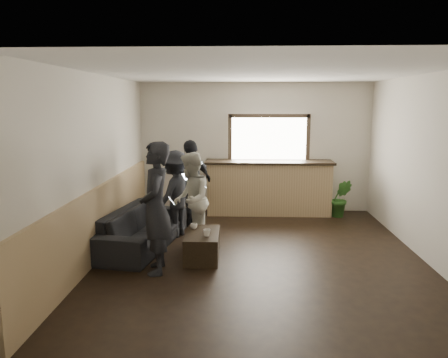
{
  "coord_description": "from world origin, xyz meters",
  "views": [
    {
      "loc": [
        -0.27,
        -6.53,
        2.36
      ],
      "look_at": [
        -0.56,
        0.4,
        1.15
      ],
      "focal_mm": 35.0,
      "sensor_mm": 36.0,
      "label": 1
    }
  ],
  "objects_px": {
    "potted_plant": "(340,198)",
    "person_d": "(192,183)",
    "sofa": "(142,228)",
    "coffee_table": "(203,245)",
    "bar_counter": "(269,184)",
    "person_a": "(156,208)",
    "person_c": "(175,194)",
    "cup_b": "(207,233)",
    "cup_a": "(194,226)",
    "person_b": "(191,200)"
  },
  "relations": [
    {
      "from": "cup_a",
      "to": "person_d",
      "type": "xyz_separation_m",
      "value": [
        -0.22,
        1.66,
        0.39
      ]
    },
    {
      "from": "person_b",
      "to": "cup_b",
      "type": "bearing_deg",
      "value": 20.32
    },
    {
      "from": "person_b",
      "to": "person_c",
      "type": "xyz_separation_m",
      "value": [
        -0.35,
        0.51,
        -0.01
      ]
    },
    {
      "from": "cup_a",
      "to": "cup_b",
      "type": "xyz_separation_m",
      "value": [
        0.23,
        -0.37,
        0.01
      ]
    },
    {
      "from": "sofa",
      "to": "potted_plant",
      "type": "height_order",
      "value": "potted_plant"
    },
    {
      "from": "person_a",
      "to": "person_c",
      "type": "xyz_separation_m",
      "value": [
        -0.0,
        1.69,
        -0.15
      ]
    },
    {
      "from": "coffee_table",
      "to": "cup_b",
      "type": "xyz_separation_m",
      "value": [
        0.08,
        -0.17,
        0.25
      ]
    },
    {
      "from": "cup_a",
      "to": "person_b",
      "type": "bearing_deg",
      "value": 102.61
    },
    {
      "from": "coffee_table",
      "to": "person_a",
      "type": "height_order",
      "value": "person_a"
    },
    {
      "from": "potted_plant",
      "to": "person_c",
      "type": "distance_m",
      "value": 3.58
    },
    {
      "from": "person_c",
      "to": "potted_plant",
      "type": "bearing_deg",
      "value": 140.09
    },
    {
      "from": "bar_counter",
      "to": "coffee_table",
      "type": "height_order",
      "value": "bar_counter"
    },
    {
      "from": "bar_counter",
      "to": "coffee_table",
      "type": "xyz_separation_m",
      "value": [
        -1.17,
        -2.82,
        -0.44
      ]
    },
    {
      "from": "person_a",
      "to": "person_c",
      "type": "bearing_deg",
      "value": 171.95
    },
    {
      "from": "coffee_table",
      "to": "cup_b",
      "type": "distance_m",
      "value": 0.31
    },
    {
      "from": "person_a",
      "to": "person_d",
      "type": "height_order",
      "value": "person_a"
    },
    {
      "from": "sofa",
      "to": "person_d",
      "type": "distance_m",
      "value": 1.6
    },
    {
      "from": "person_d",
      "to": "coffee_table",
      "type": "bearing_deg",
      "value": 50.08
    },
    {
      "from": "bar_counter",
      "to": "person_a",
      "type": "xyz_separation_m",
      "value": [
        -1.77,
        -3.39,
        0.28
      ]
    },
    {
      "from": "sofa",
      "to": "cup_b",
      "type": "relative_size",
      "value": 20.38
    },
    {
      "from": "potted_plant",
      "to": "person_a",
      "type": "xyz_separation_m",
      "value": [
        -3.25,
        -3.15,
        0.52
      ]
    },
    {
      "from": "bar_counter",
      "to": "person_c",
      "type": "height_order",
      "value": "bar_counter"
    },
    {
      "from": "coffee_table",
      "to": "person_b",
      "type": "xyz_separation_m",
      "value": [
        -0.25,
        0.61,
        0.58
      ]
    },
    {
      "from": "sofa",
      "to": "person_a",
      "type": "height_order",
      "value": "person_a"
    },
    {
      "from": "sofa",
      "to": "potted_plant",
      "type": "xyz_separation_m",
      "value": [
        3.7,
        2.08,
        0.08
      ]
    },
    {
      "from": "cup_a",
      "to": "cup_b",
      "type": "relative_size",
      "value": 1.04
    },
    {
      "from": "coffee_table",
      "to": "cup_a",
      "type": "xyz_separation_m",
      "value": [
        -0.15,
        0.2,
        0.25
      ]
    },
    {
      "from": "potted_plant",
      "to": "bar_counter",
      "type": "bearing_deg",
      "value": 170.71
    },
    {
      "from": "cup_a",
      "to": "sofa",
      "type": "bearing_deg",
      "value": 161.33
    },
    {
      "from": "person_c",
      "to": "bar_counter",
      "type": "bearing_deg",
      "value": 159.88
    },
    {
      "from": "sofa",
      "to": "coffee_table",
      "type": "distance_m",
      "value": 1.16
    },
    {
      "from": "cup_b",
      "to": "person_c",
      "type": "distance_m",
      "value": 1.49
    },
    {
      "from": "bar_counter",
      "to": "potted_plant",
      "type": "distance_m",
      "value": 1.52
    },
    {
      "from": "cup_b",
      "to": "person_b",
      "type": "height_order",
      "value": "person_b"
    },
    {
      "from": "cup_a",
      "to": "person_a",
      "type": "distance_m",
      "value": 1.0
    },
    {
      "from": "coffee_table",
      "to": "person_a",
      "type": "relative_size",
      "value": 0.49
    },
    {
      "from": "person_c",
      "to": "person_d",
      "type": "distance_m",
      "value": 0.78
    },
    {
      "from": "person_d",
      "to": "person_b",
      "type": "bearing_deg",
      "value": 44.49
    },
    {
      "from": "coffee_table",
      "to": "cup_b",
      "type": "bearing_deg",
      "value": -64.57
    },
    {
      "from": "person_a",
      "to": "person_b",
      "type": "distance_m",
      "value": 1.24
    },
    {
      "from": "sofa",
      "to": "potted_plant",
      "type": "relative_size",
      "value": 2.74
    },
    {
      "from": "cup_a",
      "to": "potted_plant",
      "type": "bearing_deg",
      "value": 40.23
    },
    {
      "from": "bar_counter",
      "to": "cup_b",
      "type": "xyz_separation_m",
      "value": [
        -1.09,
        -2.99,
        -0.19
      ]
    },
    {
      "from": "bar_counter",
      "to": "person_d",
      "type": "bearing_deg",
      "value": -147.98
    },
    {
      "from": "coffee_table",
      "to": "cup_a",
      "type": "distance_m",
      "value": 0.35
    },
    {
      "from": "sofa",
      "to": "person_d",
      "type": "xyz_separation_m",
      "value": [
        0.67,
        1.36,
        0.52
      ]
    },
    {
      "from": "person_a",
      "to": "person_b",
      "type": "height_order",
      "value": "person_a"
    },
    {
      "from": "potted_plant",
      "to": "person_d",
      "type": "height_order",
      "value": "person_d"
    },
    {
      "from": "cup_b",
      "to": "person_c",
      "type": "xyz_separation_m",
      "value": [
        -0.67,
        1.29,
        0.32
      ]
    },
    {
      "from": "cup_b",
      "to": "potted_plant",
      "type": "distance_m",
      "value": 3.77
    }
  ]
}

